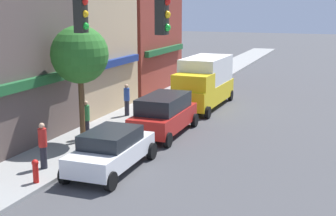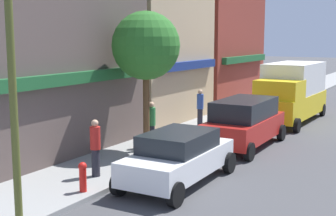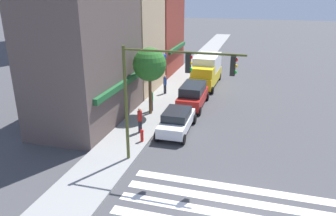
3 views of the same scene
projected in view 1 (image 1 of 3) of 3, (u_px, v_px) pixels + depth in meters
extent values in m
cube|color=#1E592D|center=(22.00, 85.00, 18.97)|extent=(7.99, 0.30, 0.40)
cube|color=tan|center=(74.00, 29.00, 27.06)|extent=(6.55, 5.00, 9.61)
cube|color=navy|center=(116.00, 62.00, 26.53)|extent=(5.57, 0.30, 0.40)
cube|color=maroon|center=(131.00, 13.00, 33.96)|extent=(7.97, 5.00, 11.18)
cube|color=#1E592D|center=(165.00, 50.00, 33.60)|extent=(6.77, 0.30, 0.40)
cube|color=black|center=(81.00, 14.00, 11.71)|extent=(0.32, 0.24, 0.95)
sphere|color=red|center=(85.00, 2.00, 11.61)|extent=(0.18, 0.18, 0.18)
sphere|color=#EAAD14|center=(85.00, 14.00, 11.67)|extent=(0.18, 0.18, 0.18)
sphere|color=green|center=(86.00, 26.00, 11.74)|extent=(0.18, 0.18, 0.18)
cube|color=black|center=(162.00, 14.00, 10.95)|extent=(0.32, 0.24, 0.95)
sphere|color=red|center=(167.00, 1.00, 10.84)|extent=(0.18, 0.18, 0.18)
sphere|color=#EAAD14|center=(167.00, 15.00, 10.91)|extent=(0.18, 0.18, 0.18)
sphere|color=green|center=(167.00, 28.00, 10.97)|extent=(0.18, 0.18, 0.18)
cube|color=white|center=(111.00, 153.00, 17.75)|extent=(4.43, 1.88, 0.70)
cube|color=black|center=(111.00, 137.00, 17.61)|extent=(2.45, 1.70, 0.55)
cylinder|color=black|center=(65.00, 174.00, 16.50)|extent=(0.68, 0.22, 0.68)
cylinder|color=black|center=(111.00, 181.00, 15.88)|extent=(0.68, 0.22, 0.68)
cylinder|color=black|center=(113.00, 146.00, 19.77)|extent=(0.68, 0.22, 0.68)
cylinder|color=black|center=(152.00, 151.00, 19.14)|extent=(0.68, 0.22, 0.68)
cube|color=#B21E19|center=(164.00, 119.00, 22.71)|extent=(4.71, 1.93, 0.85)
cube|color=black|center=(164.00, 103.00, 22.54)|extent=(3.30, 1.77, 0.75)
cylinder|color=black|center=(129.00, 136.00, 21.36)|extent=(0.68, 0.22, 0.68)
cylinder|color=black|center=(168.00, 140.00, 20.70)|extent=(0.68, 0.22, 0.68)
cylinder|color=black|center=(161.00, 117.00, 24.90)|extent=(0.68, 0.22, 0.68)
cylinder|color=black|center=(195.00, 120.00, 24.24)|extent=(0.68, 0.22, 0.68)
cube|color=yellow|center=(203.00, 93.00, 28.68)|extent=(6.26, 2.38, 1.10)
cube|color=silver|center=(206.00, 70.00, 28.96)|extent=(4.40, 2.33, 1.60)
cube|color=yellow|center=(193.00, 82.00, 26.66)|extent=(1.80, 2.14, 0.90)
cylinder|color=black|center=(171.00, 109.00, 26.73)|extent=(0.68, 0.22, 0.68)
cylinder|color=black|center=(208.00, 113.00, 25.97)|extent=(0.68, 0.22, 0.68)
cylinder|color=black|center=(199.00, 93.00, 31.64)|extent=(0.68, 0.22, 0.68)
cylinder|color=black|center=(231.00, 95.00, 30.87)|extent=(0.68, 0.22, 0.68)
cylinder|color=#23232D|center=(127.00, 108.00, 26.00)|extent=(0.26, 0.26, 0.85)
cylinder|color=#2D4C9E|center=(127.00, 94.00, 25.83)|extent=(0.32, 0.32, 0.70)
sphere|color=tan|center=(126.00, 86.00, 25.73)|extent=(0.22, 0.22, 0.22)
cylinder|color=#23232D|center=(87.00, 129.00, 21.59)|extent=(0.26, 0.26, 0.85)
cylinder|color=#2D7A3D|center=(86.00, 113.00, 21.42)|extent=(0.32, 0.32, 0.70)
sphere|color=tan|center=(86.00, 103.00, 21.32)|extent=(0.22, 0.22, 0.22)
cylinder|color=#23232D|center=(44.00, 157.00, 17.61)|extent=(0.26, 0.26, 0.85)
cylinder|color=red|center=(42.00, 138.00, 17.44)|extent=(0.32, 0.32, 0.70)
sphere|color=tan|center=(42.00, 126.00, 17.34)|extent=(0.22, 0.22, 0.22)
cylinder|color=red|center=(36.00, 174.00, 16.20)|extent=(0.20, 0.20, 0.65)
sphere|color=red|center=(35.00, 163.00, 16.12)|extent=(0.24, 0.24, 0.24)
cylinder|color=brown|center=(82.00, 108.00, 20.85)|extent=(0.24, 0.24, 3.05)
sphere|color=#286623|center=(80.00, 55.00, 20.33)|extent=(2.53, 2.53, 2.53)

